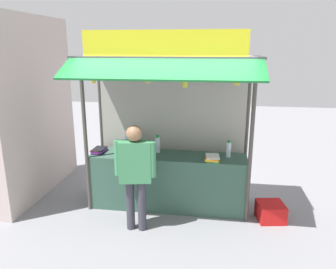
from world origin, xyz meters
The scene contains 17 objects.
ground_plane centered at (0.00, 0.00, 0.00)m, with size 20.00×20.00×0.00m, color gray.
stall_counter centered at (0.00, 0.00, 0.45)m, with size 2.53×0.58×0.90m, color #385B4C.
stall_structure centered at (0.00, 0.13, 1.70)m, with size 2.73×1.47×2.83m.
water_bottle_far_right centered at (-0.73, 0.23, 1.05)m, with size 0.09×0.09×0.32m.
water_bottle_center centered at (0.96, 0.06, 1.03)m, with size 0.08×0.08×0.27m.
water_bottle_mid_left centered at (-0.19, 0.11, 1.05)m, with size 0.08×0.08×0.30m.
water_bottle_rear_center centered at (-0.61, 0.23, 1.05)m, with size 0.09×0.09×0.31m.
magazine_stack_front_left centered at (-0.63, -0.08, 0.94)m, with size 0.26×0.32×0.06m.
magazine_stack_front_right centered at (-1.16, -0.01, 0.94)m, with size 0.22×0.32×0.07m.
magazine_stack_far_left centered at (0.72, -0.14, 0.94)m, with size 0.23×0.30×0.07m.
banana_bunch_rightmost centered at (-0.23, -0.39, 2.17)m, with size 0.10×0.09×0.24m.
banana_bunch_inner_left centered at (1.01, -0.39, 2.18)m, with size 0.11×0.11×0.26m.
banana_bunch_leftmost centered at (-1.03, -0.39, 2.16)m, with size 0.08×0.08×0.26m.
banana_bunch_inner_right centered at (0.30, -0.39, 2.12)m, with size 0.10×0.11×0.30m.
vendor_person centered at (-0.35, -0.77, 0.95)m, with size 0.60×0.27×1.58m.
plastic_crate centered at (1.64, -0.22, 0.14)m, with size 0.39×0.39×0.28m, color red.
neighbour_wall centered at (-2.38, 0.30, 1.56)m, with size 0.20×2.40×3.13m, color beige.
Camera 1 is at (0.73, -4.93, 2.61)m, focal length 34.66 mm.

